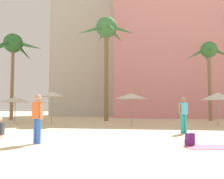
% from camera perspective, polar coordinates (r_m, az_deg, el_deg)
% --- Properties ---
extents(ground, '(120.00, 120.00, 0.00)m').
position_cam_1_polar(ground, '(5.97, -7.34, -16.55)').
color(ground, beige).
extents(hotel_pink, '(21.54, 8.57, 15.37)m').
position_cam_1_polar(hotel_pink, '(34.29, 19.76, 7.03)').
color(hotel_pink, pink).
rests_on(hotel_pink, ground).
extents(hotel_tower_gray, '(12.44, 11.56, 35.63)m').
position_cam_1_polar(hotel_tower_gray, '(43.07, -2.41, 18.63)').
color(hotel_tower_gray, '#BCB7AD').
rests_on(hotel_tower_gray, ground).
extents(palm_tree_far_left, '(6.28, 6.02, 8.55)m').
position_cam_1_polar(palm_tree_far_left, '(27.19, -21.37, 8.85)').
color(palm_tree_far_left, '#896B4C').
rests_on(palm_tree_far_left, ground).
extents(palm_tree_left, '(5.54, 4.99, 9.86)m').
position_cam_1_polar(palm_tree_left, '(24.57, -1.27, 12.54)').
color(palm_tree_left, brown).
rests_on(palm_tree_left, ground).
extents(palm_tree_center, '(4.26, 4.35, 7.49)m').
position_cam_1_polar(palm_tree_center, '(25.81, 20.99, 7.27)').
color(palm_tree_center, '#896B4C').
rests_on(palm_tree_center, ground).
extents(cafe_umbrella_0, '(2.06, 2.06, 2.50)m').
position_cam_1_polar(cafe_umbrella_0, '(20.27, -13.36, -1.03)').
color(cafe_umbrella_0, gray).
rests_on(cafe_umbrella_0, ground).
extents(cafe_umbrella_1, '(2.42, 2.42, 2.28)m').
position_cam_1_polar(cafe_umbrella_1, '(18.24, 4.34, -1.49)').
color(cafe_umbrella_1, gray).
rests_on(cafe_umbrella_1, ground).
extents(cafe_umbrella_2, '(2.34, 2.34, 2.11)m').
position_cam_1_polar(cafe_umbrella_2, '(22.22, -20.95, -2.16)').
color(cafe_umbrella_2, gray).
rests_on(cafe_umbrella_2, ground).
extents(cafe_umbrella_3, '(2.37, 2.37, 2.32)m').
position_cam_1_polar(cafe_umbrella_3, '(19.17, 22.73, -1.40)').
color(cafe_umbrella_3, gray).
rests_on(cafe_umbrella_3, ground).
extents(beach_towel, '(1.74, 1.16, 0.01)m').
position_cam_1_polar(beach_towel, '(8.97, 21.49, -12.00)').
color(beach_towel, '#EF6684').
rests_on(beach_towel, ground).
extents(backpack, '(0.35, 0.35, 0.42)m').
position_cam_1_polar(backpack, '(9.10, 17.10, -10.73)').
color(backpack, '#4C2063').
rests_on(backpack, ground).
extents(person_near_right, '(0.55, 0.42, 1.75)m').
position_cam_1_polar(person_near_right, '(9.51, -16.43, -5.85)').
color(person_near_right, blue).
rests_on(person_near_right, ground).
extents(person_mid_right, '(0.53, 0.46, 1.78)m').
position_cam_1_polar(person_mid_right, '(13.16, 15.77, -5.21)').
color(person_mid_right, teal).
rests_on(person_mid_right, ground).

